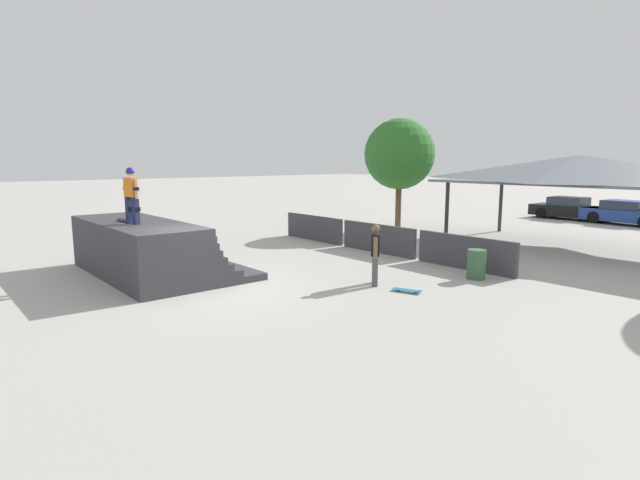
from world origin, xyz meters
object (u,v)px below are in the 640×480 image
Objects in this scene: skateboard_on_ground at (408,290)px; tree_beside_pavilion at (400,154)px; parked_car_blue at (625,213)px; trash_bin at (476,264)px; parked_car_black at (569,209)px; bystander_walking at (375,251)px; skateboard_on_deck at (126,220)px; skater_on_deck at (131,192)px.

tree_beside_pavilion is (-7.84, 8.58, 3.58)m from skateboard_on_ground.
parked_car_blue is at bearing 74.65° from skateboard_on_ground.
parked_car_blue is at bearing 96.31° from trash_bin.
skateboard_on_ground is at bearing -75.95° from parked_car_black.
skateboard_on_ground is at bearing -79.98° from parked_car_blue.
tree_beside_pavilion is at bearing -6.40° from bystander_walking.
skateboard_on_deck reaches higher than bystander_walking.
parked_car_black is (3.26, 11.11, -3.03)m from tree_beside_pavilion.
bystander_walking reaches higher than skateboard_on_ground.
bystander_walking is at bearing -52.11° from tree_beside_pavilion.
skater_on_deck is 24.65m from parked_car_black.
trash_bin is (0.28, 2.64, 0.37)m from skateboard_on_ground.
bystander_walking is 19.43m from parked_car_blue.
skateboard_on_ground is (1.13, 0.05, -0.86)m from bystander_walking.
parked_car_black is (1.88, 24.50, -1.06)m from skateboard_on_deck.
parked_car_black is 3.03m from parked_car_blue.
parked_car_black is (-4.58, 19.69, 0.54)m from skateboard_on_ground.
parked_car_blue is (-1.57, 19.37, 0.54)m from skateboard_on_ground.
skateboard_on_ground is 12.16m from tree_beside_pavilion.
tree_beside_pavilion is at bearing 85.14° from skater_on_deck.
skater_on_deck is 1.99× the size of skateboard_on_ground.
parked_car_black is at bearing -34.37° from bystander_walking.
parked_car_blue is (-0.44, 19.42, -0.32)m from bystander_walking.
trash_bin is at bearing -73.13° from parked_car_black.
skater_on_deck is at bearing 91.37° from bystander_walking.
tree_beside_pavilion reaches higher than skateboard_on_ground.
bystander_walking is 3.08m from trash_bin.
skater_on_deck is at bearing -129.15° from trash_bin.
trash_bin is at bearing 37.45° from skater_on_deck.
skater_on_deck is 1.84× the size of trash_bin.
tree_beside_pavilion reaches higher than parked_car_blue.
skateboard_on_deck is 24.60m from parked_car_black.
parked_car_black is at bearing 105.92° from trash_bin.
trash_bin is (8.12, -5.93, -3.21)m from tree_beside_pavilion.
bystander_walking is 20.04m from parked_car_black.
parked_car_black reaches higher than skateboard_on_ground.
skater_on_deck reaches higher than bystander_walking.
trash_bin is (1.41, 2.69, -0.50)m from bystander_walking.
skateboard_on_deck is at bearing -132.11° from trash_bin.
skateboard_on_deck is 8.22m from skateboard_on_ground.
skateboard_on_ground is at bearing -131.76° from bystander_walking.
skateboard_on_deck is at bearing -96.05° from parked_car_blue.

